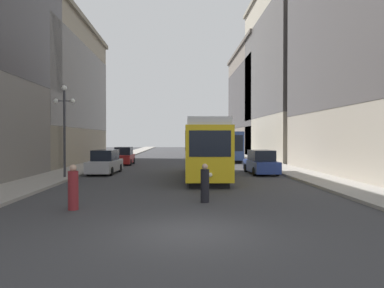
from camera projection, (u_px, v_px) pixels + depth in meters
The scene contains 14 objects.
ground_plane at pixel (189, 232), 10.45m from camera, with size 200.00×200.00×0.00m, color #38383A.
sidewalk_left at pixel (117, 157), 50.09m from camera, with size 3.05×120.00×0.15m, color gray.
sidewalk_right at pixel (243, 157), 50.75m from camera, with size 3.05×120.00×0.15m, color gray.
streetcar at pixel (205, 147), 24.98m from camera, with size 2.90×12.20×3.89m.
transit_bus at pixel (225, 145), 44.36m from camera, with size 2.63×12.55×3.45m.
parked_car_left_near at pixel (124, 156), 37.38m from camera, with size 1.90×4.25×1.82m.
parked_car_left_mid at pixel (105, 163), 27.87m from camera, with size 2.06×5.00×1.82m.
parked_car_right_far at pixel (261, 163), 27.59m from camera, with size 1.98×4.74×1.82m.
pedestrian_crossing_near at pixel (205, 184), 15.31m from camera, with size 0.37×0.37×1.65m.
pedestrian_crossing_far at pixel (73, 189), 13.73m from camera, with size 0.39×0.39×1.73m.
lamp_post_left_near at pixel (64, 118), 23.93m from camera, with size 1.41×0.36×6.08m.
building_left_midblock at pixel (31, 90), 38.72m from camera, with size 12.23×22.26×15.51m.
building_right_midblock at pixel (275, 100), 65.06m from camera, with size 13.96×24.59×18.69m.
building_right_far at pixel (313, 72), 47.47m from camera, with size 14.77×21.79×22.33m.
Camera 1 is at (-0.31, -10.41, 2.73)m, focal length 33.77 mm.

